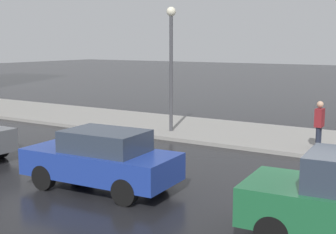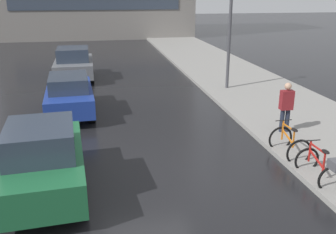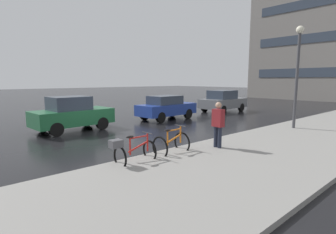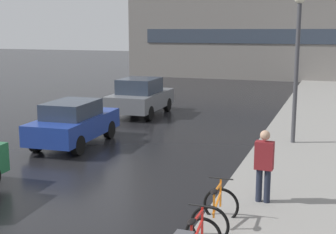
{
  "view_description": "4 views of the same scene",
  "coord_description": "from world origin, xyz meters",
  "px_view_note": "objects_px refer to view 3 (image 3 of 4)",
  "views": [
    {
      "loc": [
        -11.17,
        -2.26,
        3.68
      ],
      "look_at": [
        0.34,
        4.97,
        1.53
      ],
      "focal_mm": 50.0,
      "sensor_mm": 36.0,
      "label": 1
    },
    {
      "loc": [
        -1.18,
        -8.87,
        4.48
      ],
      "look_at": [
        0.82,
        1.81,
        0.82
      ],
      "focal_mm": 40.0,
      "sensor_mm": 36.0,
      "label": 2
    },
    {
      "loc": [
        10.32,
        -5.68,
        2.54
      ],
      "look_at": [
        2.02,
        1.61,
        0.96
      ],
      "focal_mm": 28.0,
      "sensor_mm": 36.0,
      "label": 3
    },
    {
      "loc": [
        6.01,
        -8.34,
        3.92
      ],
      "look_at": [
        1.04,
        5.41,
        1.17
      ],
      "focal_mm": 50.0,
      "sensor_mm": 36.0,
      "label": 4
    }
  ],
  "objects_px": {
    "bicycle_nearest": "(131,150)",
    "car_green": "(72,114)",
    "bicycle_second": "(171,144)",
    "pedestrian": "(218,124)",
    "car_blue": "(166,107)",
    "car_grey": "(223,101)",
    "streetlamp": "(298,65)"
  },
  "relations": [
    {
      "from": "car_green",
      "to": "streetlamp",
      "type": "distance_m",
      "value": 11.36
    },
    {
      "from": "bicycle_second",
      "to": "car_grey",
      "type": "distance_m",
      "value": 13.04
    },
    {
      "from": "bicycle_nearest",
      "to": "pedestrian",
      "type": "height_order",
      "value": "pedestrian"
    },
    {
      "from": "bicycle_nearest",
      "to": "car_blue",
      "type": "xyz_separation_m",
      "value": [
        -6.3,
        6.85,
        0.3
      ]
    },
    {
      "from": "bicycle_nearest",
      "to": "car_green",
      "type": "distance_m",
      "value": 6.58
    },
    {
      "from": "car_blue",
      "to": "bicycle_nearest",
      "type": "bearing_deg",
      "value": -47.37
    },
    {
      "from": "car_green",
      "to": "streetlamp",
      "type": "height_order",
      "value": "streetlamp"
    },
    {
      "from": "bicycle_second",
      "to": "car_blue",
      "type": "xyz_separation_m",
      "value": [
        -6.3,
        5.23,
        0.37
      ]
    },
    {
      "from": "bicycle_second",
      "to": "pedestrian",
      "type": "relative_size",
      "value": 0.62
    },
    {
      "from": "bicycle_second",
      "to": "car_green",
      "type": "relative_size",
      "value": 0.28
    },
    {
      "from": "bicycle_nearest",
      "to": "car_grey",
      "type": "distance_m",
      "value": 14.47
    },
    {
      "from": "car_grey",
      "to": "streetlamp",
      "type": "relative_size",
      "value": 0.8
    },
    {
      "from": "streetlamp",
      "to": "bicycle_nearest",
      "type": "bearing_deg",
      "value": -94.87
    },
    {
      "from": "streetlamp",
      "to": "car_blue",
      "type": "bearing_deg",
      "value": -161.84
    },
    {
      "from": "car_green",
      "to": "car_blue",
      "type": "distance_m",
      "value": 6.04
    },
    {
      "from": "bicycle_nearest",
      "to": "streetlamp",
      "type": "relative_size",
      "value": 0.27
    },
    {
      "from": "car_blue",
      "to": "car_grey",
      "type": "height_order",
      "value": "car_grey"
    },
    {
      "from": "bicycle_second",
      "to": "car_green",
      "type": "distance_m",
      "value": 6.58
    },
    {
      "from": "car_grey",
      "to": "bicycle_second",
      "type": "bearing_deg",
      "value": -60.44
    },
    {
      "from": "bicycle_nearest",
      "to": "car_green",
      "type": "bearing_deg",
      "value": 172.89
    },
    {
      "from": "streetlamp",
      "to": "car_green",
      "type": "bearing_deg",
      "value": -131.15
    },
    {
      "from": "car_green",
      "to": "bicycle_second",
      "type": "bearing_deg",
      "value": 7.04
    },
    {
      "from": "car_green",
      "to": "streetlamp",
      "type": "relative_size",
      "value": 0.77
    },
    {
      "from": "car_green",
      "to": "car_blue",
      "type": "xyz_separation_m",
      "value": [
        0.22,
        6.03,
        -0.06
      ]
    },
    {
      "from": "car_grey",
      "to": "bicycle_nearest",
      "type": "bearing_deg",
      "value": -63.58
    },
    {
      "from": "bicycle_second",
      "to": "pedestrian",
      "type": "xyz_separation_m",
      "value": [
        0.67,
        1.61,
        0.59
      ]
    },
    {
      "from": "bicycle_second",
      "to": "pedestrian",
      "type": "distance_m",
      "value": 1.84
    },
    {
      "from": "streetlamp",
      "to": "pedestrian",
      "type": "bearing_deg",
      "value": -91.16
    },
    {
      "from": "car_blue",
      "to": "pedestrian",
      "type": "height_order",
      "value": "pedestrian"
    },
    {
      "from": "car_blue",
      "to": "car_grey",
      "type": "xyz_separation_m",
      "value": [
        -0.13,
        6.11,
        0.06
      ]
    },
    {
      "from": "bicycle_nearest",
      "to": "bicycle_second",
      "type": "xyz_separation_m",
      "value": [
        -0.01,
        1.62,
        -0.07
      ]
    },
    {
      "from": "car_grey",
      "to": "streetlamp",
      "type": "distance_m",
      "value": 8.5
    }
  ]
}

